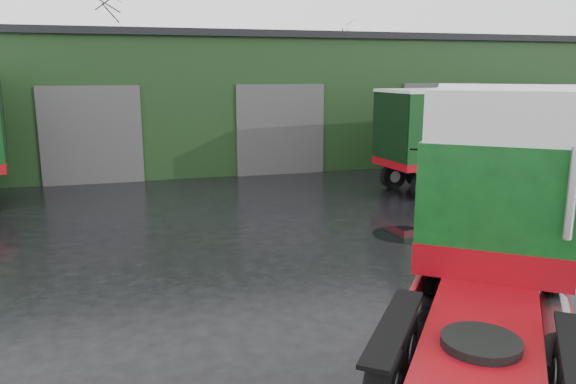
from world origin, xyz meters
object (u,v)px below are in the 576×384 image
at_px(warehouse, 251,97).
at_px(hero_tractor, 492,230).
at_px(tree_back_a, 101,68).
at_px(tree_back_b, 327,82).
at_px(lorry_right, 514,137).

relative_size(warehouse, hero_tractor, 4.65).
bearing_deg(warehouse, hero_tractor, -93.05).
distance_m(warehouse, hero_tractor, 23.05).
height_order(tree_back_a, tree_back_b, tree_back_a).
bearing_deg(hero_tractor, warehouse, 124.73).
relative_size(hero_tractor, lorry_right, 0.46).
xyz_separation_m(hero_tractor, lorry_right, (9.64, 12.00, -0.18)).
relative_size(warehouse, tree_back_b, 4.32).
height_order(warehouse, tree_back_a, tree_back_a).
distance_m(warehouse, tree_back_a, 12.90).
bearing_deg(lorry_right, warehouse, -147.80).
bearing_deg(tree_back_b, hero_tractor, -105.62).
distance_m(hero_tractor, tree_back_a, 33.79).
bearing_deg(tree_back_a, warehouse, -51.34).
height_order(lorry_right, tree_back_b, tree_back_b).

